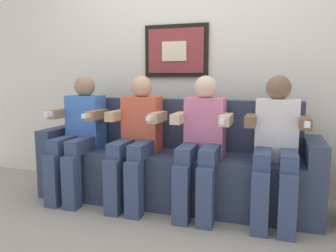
{
  "coord_description": "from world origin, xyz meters",
  "views": [
    {
      "loc": [
        0.83,
        -2.42,
        1.09
      ],
      "look_at": [
        0.0,
        0.15,
        0.7
      ],
      "focal_mm": 35.6,
      "sensor_mm": 36.0,
      "label": 1
    }
  ],
  "objects_px": {
    "person_left_center": "(137,135)",
    "person_right_center": "(202,139)",
    "couch": "(174,166)",
    "person_rightmost": "(276,143)",
    "person_leftmost": "(79,132)"
  },
  "relations": [
    {
      "from": "couch",
      "to": "person_rightmost",
      "type": "height_order",
      "value": "person_rightmost"
    },
    {
      "from": "couch",
      "to": "person_right_center",
      "type": "height_order",
      "value": "person_right_center"
    },
    {
      "from": "person_leftmost",
      "to": "person_rightmost",
      "type": "relative_size",
      "value": 1.0
    },
    {
      "from": "person_leftmost",
      "to": "person_rightmost",
      "type": "distance_m",
      "value": 1.7
    },
    {
      "from": "couch",
      "to": "person_left_center",
      "type": "height_order",
      "value": "person_left_center"
    },
    {
      "from": "person_leftmost",
      "to": "person_right_center",
      "type": "height_order",
      "value": "same"
    },
    {
      "from": "person_left_center",
      "to": "person_rightmost",
      "type": "bearing_deg",
      "value": 0.0
    },
    {
      "from": "couch",
      "to": "person_left_center",
      "type": "relative_size",
      "value": 2.17
    },
    {
      "from": "couch",
      "to": "person_right_center",
      "type": "xyz_separation_m",
      "value": [
        0.28,
        -0.17,
        0.29
      ]
    },
    {
      "from": "couch",
      "to": "person_right_center",
      "type": "relative_size",
      "value": 2.17
    },
    {
      "from": "person_left_center",
      "to": "person_right_center",
      "type": "relative_size",
      "value": 1.0
    },
    {
      "from": "person_left_center",
      "to": "person_rightmost",
      "type": "xyz_separation_m",
      "value": [
        1.13,
        0.0,
        0.0
      ]
    },
    {
      "from": "person_right_center",
      "to": "couch",
      "type": "bearing_deg",
      "value": 149.32
    },
    {
      "from": "person_leftmost",
      "to": "person_right_center",
      "type": "xyz_separation_m",
      "value": [
        1.13,
        0.0,
        -0.0
      ]
    },
    {
      "from": "couch",
      "to": "person_rightmost",
      "type": "bearing_deg",
      "value": -11.2
    }
  ]
}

